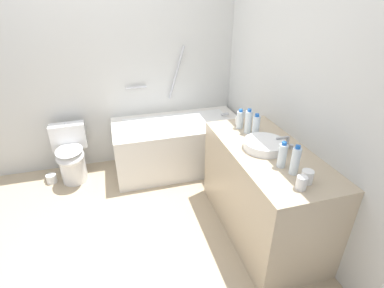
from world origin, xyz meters
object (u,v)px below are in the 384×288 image
Objects in this scene: water_bottle_3 at (295,161)px; water_bottle_4 at (248,122)px; drinking_glass_0 at (302,183)px; drinking_glass_1 at (307,177)px; water_bottle_0 at (256,126)px; drinking_glass_2 at (239,120)px; water_bottle_2 at (240,119)px; sink_faucet at (286,141)px; bathtub at (178,143)px; water_bottle_1 at (282,155)px; toilet at (71,155)px; sink_basin at (265,145)px; toilet_paper_roll at (52,179)px.

water_bottle_3 is 0.69m from water_bottle_4.
drinking_glass_0 is 1.00× the size of drinking_glass_1.
drinking_glass_2 is (-0.03, 0.28, -0.05)m from water_bottle_0.
water_bottle_2 is (-0.06, 0.20, -0.01)m from water_bottle_0.
sink_faucet is 0.29m from water_bottle_0.
water_bottle_1 is (0.42, -1.48, 0.60)m from bathtub.
drinking_glass_2 is (0.02, 0.79, -0.05)m from water_bottle_1.
water_bottle_3 is 2.43× the size of drinking_glass_1.
toilet is 3.09× the size of water_bottle_0.
drinking_glass_0 is 1.06m from drinking_glass_2.
water_bottle_1 is at bearing -93.29° from sink_basin.
toilet_paper_roll is (-0.26, -0.01, -0.26)m from toilet.
bathtub reaches higher than toilet.
bathtub is at bearing 122.46° from drinking_glass_2.
water_bottle_4 is (0.44, -0.90, 0.61)m from bathtub.
water_bottle_3 is at bearing 42.91° from toilet.
bathtub is 2.32× the size of toilet.
water_bottle_0 is 1.90× the size of toilet_paper_roll.
drinking_glass_0 is at bearing 39.18° from toilet.
sink_faucet is at bearing 53.00° from toilet.
toilet_paper_roll is (-1.96, 1.04, -0.87)m from water_bottle_0.
sink_basin is 0.55m from drinking_glass_0.
toilet is at bearing 176.83° from bathtub.
toilet_paper_roll is at bearing 141.15° from water_bottle_1.
sink_basin is (1.67, -1.28, 0.54)m from toilet.
water_bottle_3 is at bearing -88.24° from water_bottle_4.
water_bottle_2 reaches higher than toilet_paper_roll.
water_bottle_4 reaches higher than water_bottle_3.
toilet is 2.09m from water_bottle_0.
sink_faucet is 0.52m from drinking_glass_1.
water_bottle_3 is (0.03, -0.10, 0.01)m from water_bottle_1.
sink_faucet is 0.42m from water_bottle_3.
toilet is 2.51m from drinking_glass_0.
water_bottle_2 is 2.00× the size of drinking_glass_1.
toilet is at bearing 155.42° from drinking_glass_2.
bathtub is 1.88m from drinking_glass_0.
sink_faucet is 0.73× the size of water_bottle_0.
sink_basin is at bearing -90.41° from drinking_glass_2.
drinking_glass_2 is (-0.01, 0.89, -0.06)m from water_bottle_3.
sink_basin is at bearing -98.02° from water_bottle_0.
water_bottle_2 reaches higher than sink_basin.
water_bottle_4 is 2.49× the size of drinking_glass_0.
drinking_glass_0 is (-0.04, -0.55, 0.01)m from sink_basin.
water_bottle_1 is at bearing 108.18° from water_bottle_3.
drinking_glass_1 is (0.08, 0.05, -0.00)m from drinking_glass_0.
toilet is 3.22× the size of water_bottle_1.
drinking_glass_1 reaches higher than sink_faucet.
drinking_glass_2 reaches higher than toilet.
water_bottle_4 is (-0.00, 0.31, 0.07)m from sink_basin.
sink_faucet is 0.68× the size of water_bottle_3.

